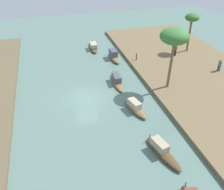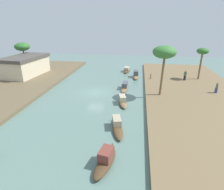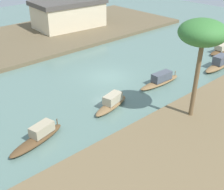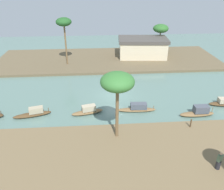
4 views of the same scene
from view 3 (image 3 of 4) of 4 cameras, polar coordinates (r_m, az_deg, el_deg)
river_water at (r=28.99m, az=-0.84°, el=3.31°), size 72.03×72.03×0.00m
riverbank_right at (r=40.46m, az=-15.16°, el=9.83°), size 42.48×14.45×0.42m
sampan_near_left_bank at (r=20.54m, az=-13.38°, el=-7.44°), size 4.46×1.93×1.10m
sampan_midstream at (r=37.38m, az=19.94°, el=7.94°), size 5.07×1.56×1.02m
sampan_foreground at (r=23.69m, az=-0.06°, el=-1.49°), size 3.92×1.78×1.10m
sampan_downstream_large at (r=27.81m, az=8.92°, el=2.74°), size 4.75×1.17×1.06m
sampan_open_hull at (r=32.47m, az=19.03°, el=5.43°), size 4.19×1.15×1.31m
palm_tree_left_near at (r=20.55m, az=16.32°, el=10.73°), size 3.12×3.12×6.88m
riverside_building at (r=43.96m, az=-7.98°, el=14.68°), size 9.84×6.34×3.66m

